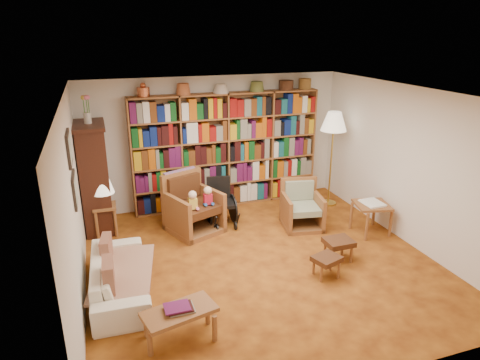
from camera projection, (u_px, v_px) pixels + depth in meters
name	position (u px, v px, depth m)	size (l,w,h in m)	color
floor	(260.00, 261.00, 6.45)	(5.00, 5.00, 0.00)	#B0631B
ceiling	(263.00, 94.00, 5.62)	(5.00, 5.00, 0.00)	white
wall_back	(215.00, 142.00, 8.27)	(5.00, 5.00, 0.00)	white
wall_front	(365.00, 274.00, 3.80)	(5.00, 5.00, 0.00)	white
wall_left	(74.00, 205.00, 5.28)	(5.00, 5.00, 0.00)	white
wall_right	(408.00, 166.00, 6.79)	(5.00, 5.00, 0.00)	white
bookshelf	(227.00, 147.00, 8.20)	(3.60, 0.30, 2.42)	brown
curio_cabinet	(94.00, 176.00, 7.24)	(0.50, 0.95, 2.40)	#3B1A10
framed_pictures	(72.00, 169.00, 5.43)	(0.03, 0.52, 0.97)	black
sofa	(120.00, 276.00, 5.59)	(0.68, 1.75, 0.51)	#F1E6CC
sofa_throw	(123.00, 272.00, 5.59)	(0.74, 1.38, 0.04)	beige
cushion_left	(107.00, 252.00, 5.80)	(0.12, 0.38, 0.38)	maroon
cushion_right	(109.00, 279.00, 5.18)	(0.13, 0.41, 0.41)	maroon
side_table_lamp	(105.00, 213.00, 7.18)	(0.38, 0.38, 0.53)	brown
table_lamp	(102.00, 186.00, 7.01)	(0.38, 0.38, 0.52)	gold
armchair_leather	(193.00, 207.00, 7.38)	(1.09, 1.09, 1.01)	brown
armchair_sage	(300.00, 209.00, 7.55)	(0.78, 0.80, 0.82)	brown
wheelchair	(221.00, 203.00, 7.58)	(0.49, 0.68, 0.85)	black
floor_lamp	(334.00, 125.00, 8.04)	(0.49, 0.49, 1.85)	gold
side_table_papers	(372.00, 208.00, 7.21)	(0.65, 0.65, 0.56)	brown
footstool_a	(327.00, 260.00, 5.98)	(0.45, 0.41, 0.31)	#492C13
footstool_b	(339.00, 243.00, 6.38)	(0.41, 0.35, 0.35)	#492C13
coffee_table	(179.00, 314.00, 4.73)	(0.88, 0.58, 0.43)	brown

